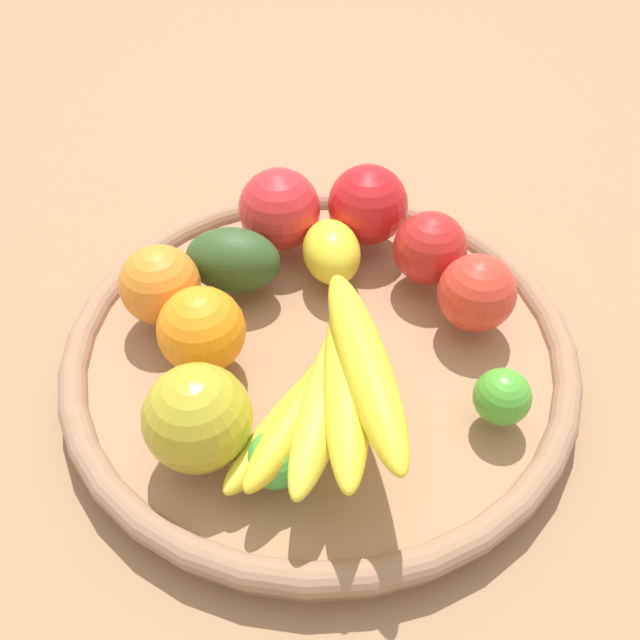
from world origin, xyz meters
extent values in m
plane|color=#926E4C|center=(0.00, 0.00, 0.00)|extent=(2.40, 2.40, 0.00)
cylinder|color=#9F7453|center=(0.00, 0.00, 0.01)|extent=(0.43, 0.43, 0.03)
torus|color=#956D53|center=(0.00, 0.00, 0.03)|extent=(0.44, 0.44, 0.02)
sphere|color=red|center=(0.13, 0.04, 0.08)|extent=(0.11, 0.11, 0.08)
sphere|color=green|center=(-0.14, 0.03, 0.06)|extent=(0.05, 0.05, 0.04)
sphere|color=red|center=(0.08, -0.10, 0.07)|extent=(0.07, 0.07, 0.07)
ellipsoid|color=yellow|center=(-0.09, 0.01, 0.06)|extent=(0.17, 0.13, 0.03)
ellipsoid|color=yellow|center=(-0.09, 0.00, 0.07)|extent=(0.18, 0.11, 0.03)
ellipsoid|color=yellow|center=(-0.10, -0.01, 0.09)|extent=(0.19, 0.07, 0.03)
ellipsoid|color=yellow|center=(-0.10, -0.02, 0.10)|extent=(0.18, 0.04, 0.03)
ellipsoid|color=yellow|center=(-0.10, -0.03, 0.12)|extent=(0.18, 0.08, 0.03)
ellipsoid|color=#2E4C24|center=(0.06, 0.08, 0.07)|extent=(0.07, 0.09, 0.06)
sphere|color=green|center=(-0.08, -0.14, 0.06)|extent=(0.06, 0.06, 0.04)
sphere|color=orange|center=(-0.03, 0.09, 0.07)|extent=(0.10, 0.10, 0.07)
sphere|color=red|center=(0.02, -0.13, 0.07)|extent=(0.08, 0.08, 0.07)
ellipsoid|color=yellow|center=(0.08, -0.01, 0.07)|extent=(0.08, 0.07, 0.05)
sphere|color=orange|center=(0.02, 0.14, 0.07)|extent=(0.09, 0.09, 0.07)
sphere|color=#A99D27|center=(-0.12, 0.08, 0.08)|extent=(0.09, 0.09, 0.08)
sphere|color=red|center=(0.14, -0.04, 0.08)|extent=(0.11, 0.11, 0.08)
camera|label=1|loc=(-0.41, -0.02, 0.47)|focal=38.84mm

